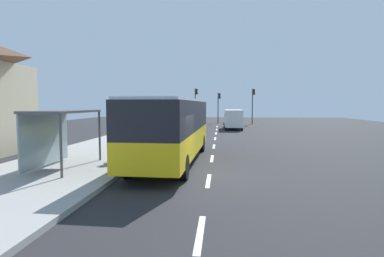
{
  "coord_description": "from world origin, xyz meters",
  "views": [
    {
      "loc": [
        0.7,
        -12.96,
        2.93
      ],
      "look_at": [
        -1.0,
        5.79,
        1.5
      ],
      "focal_mm": 29.55,
      "sensor_mm": 36.0,
      "label": 1
    }
  ],
  "objects_px": {
    "sedan_near": "(233,121)",
    "recycling_bin_green": "(116,153)",
    "bus": "(173,126)",
    "recycling_bin_blue": "(125,149)",
    "traffic_light_far_side": "(196,100)",
    "recycling_bin_orange": "(121,151)",
    "traffic_light_near_side": "(253,101)",
    "traffic_light_median": "(219,103)",
    "white_van": "(233,118)",
    "sedan_far": "(231,118)",
    "bus_shelter": "(57,124)"
  },
  "relations": [
    {
      "from": "white_van",
      "to": "bus_shelter",
      "type": "xyz_separation_m",
      "value": [
        -8.61,
        -24.58,
        0.75
      ]
    },
    {
      "from": "bus",
      "to": "traffic_light_median",
      "type": "xyz_separation_m",
      "value": [
        2.11,
        33.51,
        1.32
      ]
    },
    {
      "from": "recycling_bin_blue",
      "to": "traffic_light_near_side",
      "type": "xyz_separation_m",
      "value": [
        9.7,
        31.86,
        2.84
      ]
    },
    {
      "from": "traffic_light_far_side",
      "to": "traffic_light_near_side",
      "type": "bearing_deg",
      "value": -5.31
    },
    {
      "from": "recycling_bin_orange",
      "to": "traffic_light_near_side",
      "type": "height_order",
      "value": "traffic_light_near_side"
    },
    {
      "from": "sedan_far",
      "to": "traffic_light_far_side",
      "type": "relative_size",
      "value": 0.82
    },
    {
      "from": "bus",
      "to": "recycling_bin_green",
      "type": "bearing_deg",
      "value": -151.39
    },
    {
      "from": "sedan_far",
      "to": "sedan_near",
      "type": "bearing_deg",
      "value": -90.01
    },
    {
      "from": "recycling_bin_blue",
      "to": "bus_shelter",
      "type": "bearing_deg",
      "value": -129.54
    },
    {
      "from": "sedan_near",
      "to": "recycling_bin_green",
      "type": "bearing_deg",
      "value": -103.57
    },
    {
      "from": "sedan_near",
      "to": "sedan_far",
      "type": "relative_size",
      "value": 1.01
    },
    {
      "from": "bus_shelter",
      "to": "traffic_light_median",
      "type": "bearing_deg",
      "value": 79.32
    },
    {
      "from": "traffic_light_near_side",
      "to": "recycling_bin_blue",
      "type": "bearing_deg",
      "value": -106.93
    },
    {
      "from": "recycling_bin_green",
      "to": "recycling_bin_blue",
      "type": "xyz_separation_m",
      "value": [
        0.0,
        1.4,
        0.0
      ]
    },
    {
      "from": "sedan_far",
      "to": "recycling_bin_green",
      "type": "xyz_separation_m",
      "value": [
        -6.5,
        -34.71,
        -0.14
      ]
    },
    {
      "from": "bus",
      "to": "recycling_bin_green",
      "type": "relative_size",
      "value": 11.67
    },
    {
      "from": "bus",
      "to": "traffic_light_median",
      "type": "distance_m",
      "value": 33.6
    },
    {
      "from": "white_van",
      "to": "recycling_bin_orange",
      "type": "height_order",
      "value": "white_van"
    },
    {
      "from": "traffic_light_far_side",
      "to": "sedan_far",
      "type": "bearing_deg",
      "value": 6.84
    },
    {
      "from": "white_van",
      "to": "traffic_light_near_side",
      "type": "bearing_deg",
      "value": 71.7
    },
    {
      "from": "recycling_bin_blue",
      "to": "traffic_light_far_side",
      "type": "height_order",
      "value": "traffic_light_far_side"
    },
    {
      "from": "white_van",
      "to": "sedan_far",
      "type": "bearing_deg",
      "value": 89.5
    },
    {
      "from": "sedan_near",
      "to": "traffic_light_near_side",
      "type": "bearing_deg",
      "value": 63.27
    },
    {
      "from": "traffic_light_near_side",
      "to": "traffic_light_median",
      "type": "height_order",
      "value": "traffic_light_near_side"
    },
    {
      "from": "white_van",
      "to": "sedan_near",
      "type": "relative_size",
      "value": 1.16
    },
    {
      "from": "traffic_light_near_side",
      "to": "traffic_light_far_side",
      "type": "xyz_separation_m",
      "value": [
        -8.6,
        0.8,
        0.07
      ]
    },
    {
      "from": "sedan_near",
      "to": "white_van",
      "type": "bearing_deg",
      "value": -91.55
    },
    {
      "from": "bus",
      "to": "traffic_light_near_side",
      "type": "xyz_separation_m",
      "value": [
        7.21,
        31.91,
        1.65
      ]
    },
    {
      "from": "sedan_far",
      "to": "traffic_light_far_side",
      "type": "height_order",
      "value": "traffic_light_far_side"
    },
    {
      "from": "white_van",
      "to": "recycling_bin_orange",
      "type": "relative_size",
      "value": 5.48
    },
    {
      "from": "bus",
      "to": "traffic_light_near_side",
      "type": "distance_m",
      "value": 32.75
    },
    {
      "from": "traffic_light_median",
      "to": "bus",
      "type": "bearing_deg",
      "value": -93.61
    },
    {
      "from": "sedan_near",
      "to": "recycling_bin_green",
      "type": "xyz_separation_m",
      "value": [
        -6.5,
        -26.91,
        -0.14
      ]
    },
    {
      "from": "traffic_light_near_side",
      "to": "traffic_light_far_side",
      "type": "bearing_deg",
      "value": 174.69
    },
    {
      "from": "white_van",
      "to": "sedan_near",
      "type": "xyz_separation_m",
      "value": [
        0.1,
        3.61,
        -0.55
      ]
    },
    {
      "from": "white_van",
      "to": "sedan_near",
      "type": "distance_m",
      "value": 3.66
    },
    {
      "from": "sedan_far",
      "to": "traffic_light_median",
      "type": "xyz_separation_m",
      "value": [
        -1.9,
        0.15,
        2.37
      ]
    },
    {
      "from": "bus",
      "to": "recycling_bin_blue",
      "type": "relative_size",
      "value": 11.67
    },
    {
      "from": "recycling_bin_orange",
      "to": "traffic_light_near_side",
      "type": "relative_size",
      "value": 0.18
    },
    {
      "from": "bus",
      "to": "traffic_light_far_side",
      "type": "distance_m",
      "value": 32.78
    },
    {
      "from": "bus",
      "to": "sedan_far",
      "type": "bearing_deg",
      "value": 83.14
    },
    {
      "from": "sedan_near",
      "to": "recycling_bin_green",
      "type": "relative_size",
      "value": 4.71
    },
    {
      "from": "traffic_light_far_side",
      "to": "recycling_bin_orange",
      "type": "bearing_deg",
      "value": -91.88
    },
    {
      "from": "sedan_far",
      "to": "traffic_light_near_side",
      "type": "distance_m",
      "value": 4.43
    },
    {
      "from": "recycling_bin_green",
      "to": "traffic_light_median",
      "type": "height_order",
      "value": "traffic_light_median"
    },
    {
      "from": "white_van",
      "to": "bus",
      "type": "bearing_deg",
      "value": -100.11
    },
    {
      "from": "sedan_near",
      "to": "traffic_light_far_side",
      "type": "xyz_separation_m",
      "value": [
        -5.4,
        7.15,
        2.77
      ]
    },
    {
      "from": "traffic_light_near_side",
      "to": "recycling_bin_green",
      "type": "bearing_deg",
      "value": -106.25
    },
    {
      "from": "recycling_bin_orange",
      "to": "traffic_light_far_side",
      "type": "height_order",
      "value": "traffic_light_far_side"
    },
    {
      "from": "bus",
      "to": "sedan_near",
      "type": "relative_size",
      "value": 2.48
    }
  ]
}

